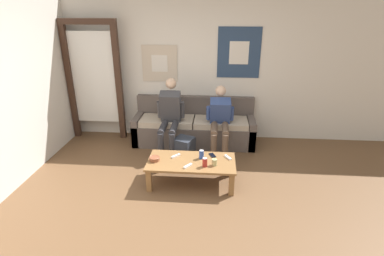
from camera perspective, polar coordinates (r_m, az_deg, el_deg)
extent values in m
plane|color=brown|center=(3.76, -4.11, -16.27)|extent=(18.00, 18.00, 0.00)
cube|color=silver|center=(5.50, -0.63, 11.07)|extent=(10.00, 0.05, 2.55)
cube|color=beige|center=(5.52, -6.19, 12.13)|extent=(0.64, 0.01, 0.65)
cube|color=silver|center=(5.51, -6.20, 12.12)|extent=(0.29, 0.01, 0.29)
cube|color=navy|center=(5.41, 8.94, 13.96)|extent=(0.74, 0.01, 0.87)
cube|color=silver|center=(5.40, 8.94, 13.95)|extent=(0.33, 0.01, 0.39)
cube|color=#382319|center=(5.93, -22.12, 7.80)|extent=(0.10, 0.10, 2.05)
cube|color=#382319|center=(5.59, -13.75, 8.00)|extent=(0.10, 0.10, 2.05)
cube|color=#382319|center=(5.60, -19.42, 18.61)|extent=(1.00, 0.10, 0.10)
cube|color=silver|center=(5.74, -18.11, 8.96)|extent=(0.82, 0.02, 1.64)
cube|color=#564C47|center=(5.64, 0.60, 2.14)|extent=(2.16, 0.13, 0.81)
cube|color=#564C47|center=(5.40, 0.33, -1.20)|extent=(2.16, 0.55, 0.38)
cube|color=#564C47|center=(5.54, -10.22, -0.27)|extent=(0.12, 0.55, 0.50)
cube|color=#564C47|center=(5.40, 11.16, -0.94)|extent=(0.12, 0.55, 0.50)
cube|color=#B2A38E|center=(5.36, -4.77, 1.34)|extent=(0.94, 0.51, 0.10)
cube|color=#B2A38E|center=(5.30, 5.51, 1.04)|extent=(0.94, 0.51, 0.10)
cube|color=olive|center=(4.18, -0.12, -6.46)|extent=(1.21, 0.61, 0.03)
cube|color=olive|center=(4.55, -6.84, -6.56)|extent=(0.07, 0.07, 0.32)
cube|color=olive|center=(4.48, 7.26, -7.11)|extent=(0.07, 0.07, 0.32)
cube|color=olive|center=(4.13, -8.19, -9.89)|extent=(0.07, 0.07, 0.32)
cube|color=olive|center=(4.04, 7.53, -10.58)|extent=(0.07, 0.07, 0.32)
cylinder|color=#2D2D33|center=(4.93, -5.56, 0.03)|extent=(0.11, 0.47, 0.11)
cylinder|color=#2D2D33|center=(4.81, -5.94, -3.55)|extent=(0.10, 0.10, 0.46)
cube|color=#232328|center=(4.86, -5.98, -6.35)|extent=(0.11, 0.25, 0.05)
cylinder|color=#2D2D33|center=(4.91, -3.49, -0.04)|extent=(0.11, 0.47, 0.11)
cylinder|color=#2D2D33|center=(4.79, -3.81, -3.64)|extent=(0.10, 0.10, 0.46)
cube|color=#232328|center=(4.83, -3.86, -6.45)|extent=(0.11, 0.25, 0.05)
cube|color=#3F3F44|center=(5.12, -4.08, 3.98)|extent=(0.35, 0.37, 0.58)
sphere|color=beige|center=(5.12, -4.01, 8.46)|extent=(0.18, 0.18, 0.18)
cylinder|color=#3F3F44|center=(5.17, -6.18, 3.58)|extent=(0.08, 0.12, 0.30)
cylinder|color=#3F3F44|center=(5.11, -1.90, 3.49)|extent=(0.08, 0.12, 0.30)
cylinder|color=brown|center=(4.87, 4.25, -0.21)|extent=(0.11, 0.44, 0.11)
cylinder|color=brown|center=(4.77, 4.14, -3.76)|extent=(0.10, 0.10, 0.46)
cube|color=#232328|center=(4.81, 4.05, -6.58)|extent=(0.11, 0.25, 0.05)
cylinder|color=brown|center=(4.88, 6.36, -0.27)|extent=(0.11, 0.44, 0.11)
cylinder|color=brown|center=(4.77, 6.30, -3.82)|extent=(0.10, 0.10, 0.46)
cube|color=#232328|center=(4.81, 6.21, -6.64)|extent=(0.11, 0.25, 0.05)
cube|color=#33477F|center=(5.07, 5.37, 3.16)|extent=(0.35, 0.36, 0.48)
sphere|color=beige|center=(5.09, 5.50, 7.06)|extent=(0.18, 0.18, 0.18)
cylinder|color=#33477F|center=(5.09, 3.17, 2.85)|extent=(0.08, 0.12, 0.25)
cylinder|color=#33477F|center=(5.10, 7.54, 2.72)|extent=(0.08, 0.12, 0.25)
cube|color=#282D38|center=(4.84, -1.52, -4.07)|extent=(0.37, 0.37, 0.39)
cube|color=#282D38|center=(4.78, -2.26, -5.59)|extent=(0.22, 0.17, 0.18)
cylinder|color=brown|center=(4.20, -7.16, -5.85)|extent=(0.14, 0.14, 0.05)
torus|color=brown|center=(4.19, -7.17, -5.58)|extent=(0.15, 0.15, 0.02)
cylinder|color=tan|center=(4.05, 4.28, -6.52)|extent=(0.07, 0.07, 0.09)
cylinder|color=black|center=(4.02, 4.30, -5.87)|extent=(0.00, 0.00, 0.01)
cylinder|color=#28479E|center=(4.21, 1.81, -5.04)|extent=(0.07, 0.07, 0.12)
cylinder|color=silver|center=(4.18, 1.82, -4.29)|extent=(0.06, 0.06, 0.00)
cylinder|color=maroon|center=(4.01, 2.46, -6.56)|extent=(0.07, 0.07, 0.12)
cylinder|color=silver|center=(3.98, 2.47, -5.77)|extent=(0.06, 0.06, 0.00)
cube|color=white|center=(4.02, -0.78, -7.23)|extent=(0.11, 0.14, 0.02)
cylinder|color=#333842|center=(4.03, -0.47, -6.89)|extent=(0.01, 0.01, 0.00)
cube|color=white|center=(4.28, -3.10, -5.33)|extent=(0.12, 0.13, 0.02)
cylinder|color=#333842|center=(4.29, -2.77, -5.03)|extent=(0.01, 0.01, 0.00)
cube|color=white|center=(4.26, 6.84, -5.58)|extent=(0.10, 0.14, 0.02)
cylinder|color=#333842|center=(4.28, 6.61, -5.24)|extent=(0.01, 0.01, 0.00)
cube|color=black|center=(4.32, 3.90, -5.21)|extent=(0.11, 0.15, 0.01)
cube|color=black|center=(4.31, 3.91, -5.14)|extent=(0.10, 0.14, 0.00)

